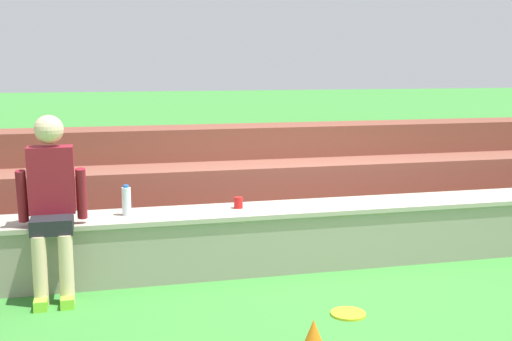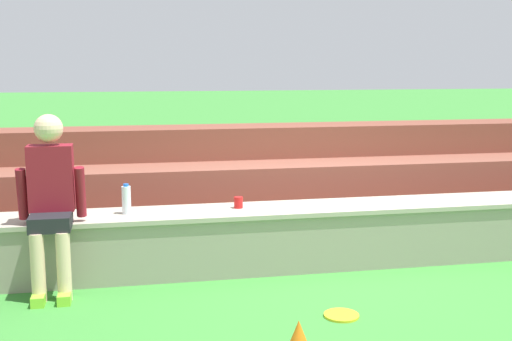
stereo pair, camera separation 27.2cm
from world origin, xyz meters
name	(u,v)px [view 1 (the left image)]	position (x,y,z in m)	size (l,w,h in m)	color
ground_plane	(339,271)	(0.00, 0.00, 0.00)	(80.00, 80.00, 0.00)	#388433
stone_seating_wall	(329,232)	(0.00, 0.27, 0.29)	(8.90, 0.58, 0.56)	gray
brick_bleachers	(281,186)	(0.00, 1.88, 0.43)	(10.08, 1.98, 1.11)	brown
person_left_of_center	(52,199)	(-2.43, -0.02, 0.79)	(0.53, 0.58, 1.44)	beige
water_bottle_mid_right	(126,201)	(-1.84, 0.29, 0.68)	(0.08, 0.08, 0.26)	silver
plastic_cup_left_end	(238,203)	(-0.85, 0.32, 0.61)	(0.08, 0.08, 0.10)	red
frisbee	(348,314)	(-0.31, -0.98, 0.01)	(0.26, 0.26, 0.02)	yellow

